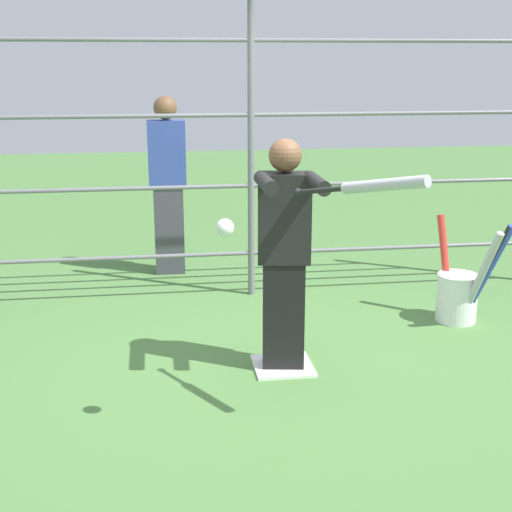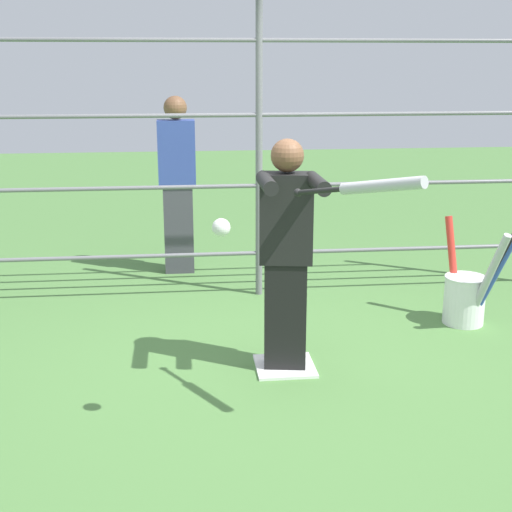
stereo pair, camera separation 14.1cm
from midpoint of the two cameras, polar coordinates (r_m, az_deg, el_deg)
ground_plane at (r=4.96m, az=3.15°, el=-8.89°), size 24.00×24.00×0.00m
home_plate at (r=4.96m, az=3.15°, el=-8.79°), size 0.40×0.40×0.02m
fence_backstop at (r=6.15m, az=0.91°, el=8.41°), size 5.44×0.06×2.58m
batter at (r=4.66m, az=3.33°, el=0.53°), size 0.40×0.57×1.56m
baseball_bat_swinging at (r=3.81m, az=10.18°, el=5.48°), size 0.56×0.76×0.23m
softball_in_flight at (r=3.66m, az=-1.70°, el=2.28°), size 0.10×0.10×0.10m
bat_bucket at (r=5.90m, az=17.28°, el=-2.92°), size 0.43×0.68×0.87m
bystander_behind_fence at (r=6.94m, az=-5.72°, el=5.86°), size 0.35×0.22×1.71m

